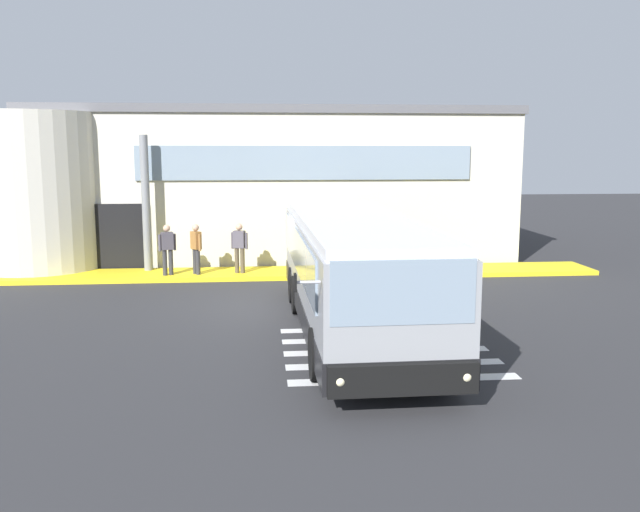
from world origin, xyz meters
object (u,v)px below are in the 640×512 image
(passenger_by_doorway, at_px, (196,247))
(passenger_at_curb_edge, at_px, (240,244))
(passenger_near_column, at_px, (167,247))
(bus_main_foreground, at_px, (354,276))
(entry_support_column, at_px, (146,203))

(passenger_by_doorway, height_order, passenger_at_curb_edge, same)
(passenger_by_doorway, bearing_deg, passenger_at_curb_edge, 4.87)
(passenger_near_column, distance_m, passenger_by_doorway, 0.93)
(bus_main_foreground, bearing_deg, passenger_by_doorway, 121.25)
(entry_support_column, bearing_deg, bus_main_foreground, -53.01)
(passenger_near_column, xyz_separation_m, passenger_by_doorway, (0.93, 0.08, 0.00))
(passenger_near_column, xyz_separation_m, passenger_at_curb_edge, (2.37, 0.21, 0.03))
(bus_main_foreground, xyz_separation_m, passenger_near_column, (-5.20, 6.96, -0.25))
(entry_support_column, distance_m, passenger_near_column, 1.88)
(passenger_near_column, height_order, passenger_at_curb_edge, same)
(passenger_near_column, bearing_deg, entry_support_column, 128.43)
(passenger_at_curb_edge, bearing_deg, passenger_near_column, -175.00)
(entry_support_column, distance_m, passenger_at_curb_edge, 3.53)
(bus_main_foreground, height_order, passenger_by_doorway, bus_main_foreground)
(bus_main_foreground, xyz_separation_m, passenger_at_curb_edge, (-2.84, 7.17, -0.22))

